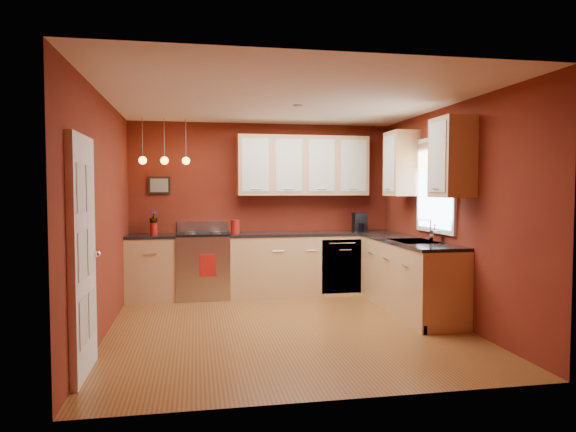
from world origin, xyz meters
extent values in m
plane|color=brown|center=(0.00, 0.00, 0.00)|extent=(4.20, 4.20, 0.00)
cube|color=white|center=(0.00, 0.00, 2.60)|extent=(4.00, 4.20, 0.02)
cube|color=maroon|center=(0.00, 2.10, 1.30)|extent=(4.00, 0.02, 2.60)
cube|color=maroon|center=(0.00, -2.10, 1.30)|extent=(4.00, 0.02, 2.60)
cube|color=maroon|center=(-2.00, 0.00, 1.30)|extent=(0.02, 4.20, 2.60)
cube|color=maroon|center=(2.00, 0.00, 1.30)|extent=(0.02, 4.20, 2.60)
cube|color=tan|center=(-1.65, 1.80, 0.45)|extent=(0.70, 0.60, 0.90)
cube|color=tan|center=(0.73, 1.80, 0.45)|extent=(2.54, 0.60, 0.90)
cube|color=tan|center=(1.70, 0.45, 0.45)|extent=(0.60, 2.10, 0.90)
cube|color=black|center=(-1.65, 1.80, 0.92)|extent=(0.70, 0.62, 0.04)
cube|color=black|center=(0.73, 1.80, 0.92)|extent=(2.54, 0.62, 0.04)
cube|color=black|center=(1.70, 0.45, 0.92)|extent=(0.62, 2.10, 0.04)
cube|color=#AFAFB3|center=(-0.92, 1.80, 0.46)|extent=(0.76, 0.64, 0.92)
cube|color=black|center=(-0.92, 1.50, 0.48)|extent=(0.55, 0.02, 0.32)
cylinder|color=#AFAFB3|center=(-0.92, 1.49, 0.72)|extent=(0.60, 0.02, 0.02)
cube|color=black|center=(-0.92, 1.80, 0.94)|extent=(0.76, 0.60, 0.03)
cylinder|color=gray|center=(-1.10, 1.66, 0.95)|extent=(0.16, 0.16, 0.01)
cylinder|color=gray|center=(-0.74, 1.66, 0.95)|extent=(0.16, 0.16, 0.01)
cylinder|color=gray|center=(-1.10, 1.94, 0.95)|extent=(0.16, 0.16, 0.01)
cylinder|color=gray|center=(-0.74, 1.94, 0.95)|extent=(0.16, 0.16, 0.01)
cube|color=#AFAFB3|center=(-0.92, 2.10, 1.03)|extent=(0.76, 0.04, 0.16)
cube|color=#AFAFB3|center=(1.10, 1.51, 0.45)|extent=(0.60, 0.02, 0.80)
cube|color=gray|center=(1.70, 0.30, 0.92)|extent=(0.50, 0.70, 0.05)
cube|color=black|center=(1.70, 0.47, 0.91)|extent=(0.42, 0.30, 0.02)
cube|color=black|center=(1.70, 0.13, 0.91)|extent=(0.42, 0.30, 0.02)
cylinder|color=white|center=(1.92, 0.30, 1.08)|extent=(0.02, 0.02, 0.28)
cylinder|color=white|center=(1.85, 0.30, 1.21)|extent=(0.16, 0.02, 0.02)
cube|color=white|center=(1.98, 0.30, 1.65)|extent=(0.04, 1.02, 1.22)
cube|color=white|center=(1.97, 0.30, 1.65)|extent=(0.01, 0.90, 1.10)
cube|color=#8C6646|center=(1.95, 0.30, 2.02)|extent=(0.02, 0.96, 0.36)
cube|color=white|center=(-1.97, -1.20, 1.02)|extent=(0.06, 0.82, 2.05)
cube|color=silver|center=(-1.94, -1.38, 1.60)|extent=(0.00, 0.28, 0.40)
cube|color=silver|center=(-1.94, -1.02, 1.60)|extent=(0.00, 0.28, 0.40)
cube|color=silver|center=(-1.94, -1.38, 1.05)|extent=(0.00, 0.28, 0.40)
cube|color=silver|center=(-1.94, -1.02, 1.05)|extent=(0.00, 0.28, 0.40)
cube|color=silver|center=(-1.94, -1.38, 0.50)|extent=(0.00, 0.28, 0.40)
cube|color=silver|center=(-1.94, -1.02, 0.50)|extent=(0.00, 0.28, 0.40)
sphere|color=white|center=(-1.91, -0.87, 1.00)|extent=(0.06, 0.06, 0.06)
cube|color=tan|center=(0.60, 1.93, 1.95)|extent=(2.00, 0.35, 0.90)
cube|color=tan|center=(1.82, 0.32, 1.95)|extent=(0.35, 1.95, 0.90)
cube|color=black|center=(-1.55, 2.08, 1.65)|extent=(0.32, 0.03, 0.26)
cylinder|color=gray|center=(-1.75, 1.75, 2.30)|extent=(0.01, 0.01, 0.60)
sphere|color=#FFA53F|center=(-1.75, 1.75, 2.00)|extent=(0.11, 0.11, 0.11)
cylinder|color=gray|center=(-1.45, 1.75, 2.30)|extent=(0.01, 0.01, 0.60)
sphere|color=#FFA53F|center=(-1.45, 1.75, 2.00)|extent=(0.11, 0.11, 0.11)
cylinder|color=gray|center=(-1.15, 1.75, 2.30)|extent=(0.01, 0.01, 0.60)
sphere|color=#FFA53F|center=(-1.15, 1.75, 2.00)|extent=(0.11, 0.11, 0.11)
cylinder|color=#9E1611|center=(-0.45, 1.76, 1.03)|extent=(0.12, 0.12, 0.19)
cylinder|color=#9E1611|center=(-0.45, 1.76, 1.13)|extent=(0.13, 0.13, 0.02)
cylinder|color=#9E1611|center=(-1.62, 1.87, 1.02)|extent=(0.10, 0.10, 0.17)
imported|color=#9E1611|center=(-1.62, 1.87, 1.19)|extent=(0.16, 0.16, 0.21)
cube|color=black|center=(1.48, 1.83, 1.08)|extent=(0.21, 0.17, 0.29)
cylinder|color=black|center=(1.48, 1.77, 1.01)|extent=(0.11, 0.11, 0.13)
imported|color=white|center=(1.90, 0.14, 1.05)|extent=(0.10, 0.11, 0.22)
cube|color=#9E1611|center=(-0.86, 1.47, 0.52)|extent=(0.23, 0.02, 0.31)
camera|label=1|loc=(-1.02, -5.77, 1.59)|focal=32.00mm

